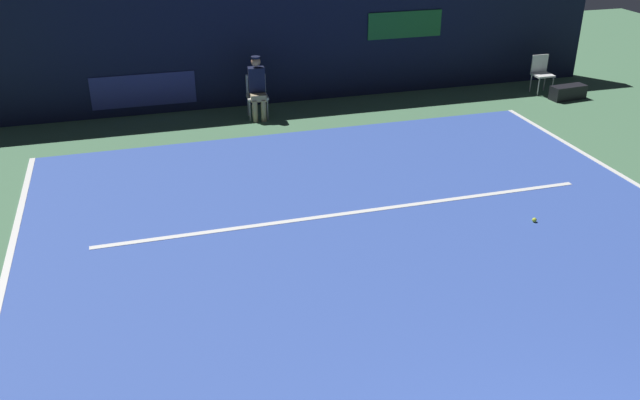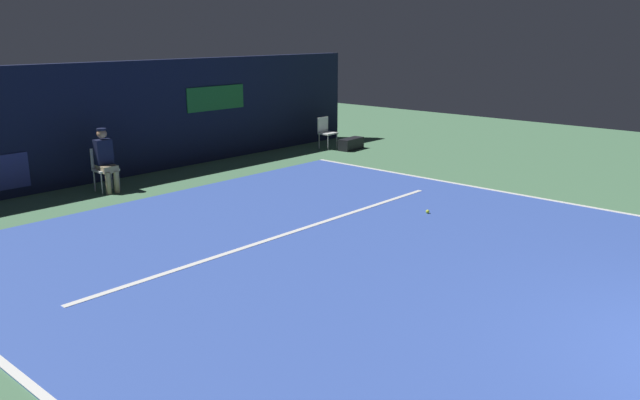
# 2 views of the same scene
# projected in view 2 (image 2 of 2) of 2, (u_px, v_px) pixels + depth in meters

# --- Properties ---
(ground_plane) EXTENTS (31.13, 31.13, 0.00)m
(ground_plane) POSITION_uv_depth(u_px,v_px,m) (388.00, 263.00, 9.19)
(ground_plane) COLOR #4C7A56
(court_surface) EXTENTS (10.01, 11.53, 0.01)m
(court_surface) POSITION_uv_depth(u_px,v_px,m) (388.00, 262.00, 9.19)
(court_surface) COLOR #3856B2
(court_surface) RESTS_ON ground
(line_sideline_left) EXTENTS (0.10, 11.53, 0.01)m
(line_sideline_left) POSITION_uv_depth(u_px,v_px,m) (534.00, 197.00, 12.75)
(line_sideline_left) COLOR white
(line_sideline_left) RESTS_ON court_surface
(line_service) EXTENTS (7.81, 0.10, 0.01)m
(line_service) POSITION_uv_depth(u_px,v_px,m) (289.00, 233.00, 10.49)
(line_service) COLOR white
(line_service) RESTS_ON court_surface
(back_wall) EXTENTS (15.93, 0.33, 2.60)m
(back_wall) POSITION_uv_depth(u_px,v_px,m) (98.00, 122.00, 13.97)
(back_wall) COLOR #141933
(back_wall) RESTS_ON ground
(line_judge_on_chair) EXTENTS (0.47, 0.55, 1.32)m
(line_judge_on_chair) POSITION_uv_depth(u_px,v_px,m) (105.00, 159.00, 13.10)
(line_judge_on_chair) COLOR white
(line_judge_on_chair) RESTS_ON ground
(courtside_chair_near) EXTENTS (0.45, 0.42, 0.88)m
(courtside_chair_near) POSITION_uv_depth(u_px,v_px,m) (326.00, 131.00, 18.02)
(courtside_chair_near) COLOR white
(courtside_chair_near) RESTS_ON ground
(tennis_ball) EXTENTS (0.07, 0.07, 0.07)m
(tennis_ball) POSITION_uv_depth(u_px,v_px,m) (428.00, 212.00, 11.63)
(tennis_ball) COLOR #CCE033
(tennis_ball) RESTS_ON court_surface
(equipment_bag) EXTENTS (0.87, 0.40, 0.32)m
(equipment_bag) POSITION_uv_depth(u_px,v_px,m) (351.00, 144.00, 17.93)
(equipment_bag) COLOR black
(equipment_bag) RESTS_ON ground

